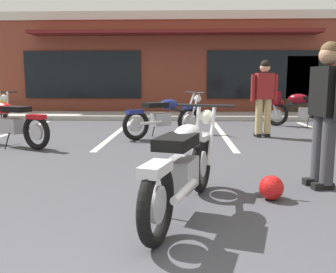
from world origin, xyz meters
The scene contains 12 objects.
ground_plane centered at (0.00, 3.50, 0.00)m, with size 80.00×80.00×0.00m, color #3D3D42.
sidewalk_kerb centered at (0.00, 10.75, 0.07)m, with size 22.00×1.80×0.14m, color #A8A59E.
brick_storefront_building centered at (0.00, 14.97, 1.85)m, with size 16.73×6.69×3.69m.
painted_stall_lines centered at (0.00, 7.15, 0.00)m, with size 7.65×4.80×0.01m.
motorcycle_foreground_classic centered at (0.32, 1.85, 0.46)m, with size 0.92×2.06×0.98m.
motorcycle_red_sportbike centered at (3.44, 8.45, 0.53)m, with size 1.89×1.31×0.98m.
motorcycle_black_cruiser centered at (-2.98, 5.30, 0.46)m, with size 1.94×1.21×0.98m.
motorcycle_silver_naked centered at (-4.53, 8.14, 0.46)m, with size 1.35×1.87×0.98m.
motorcycle_blue_standard centered at (-0.08, 6.57, 0.46)m, with size 1.76×1.53×0.98m.
person_in_black_shirt centered at (2.09, 6.65, 0.95)m, with size 0.61×0.32×1.68m.
person_by_back_row centered at (1.94, 2.76, 0.95)m, with size 0.33×0.61×1.68m.
helmet_on_pavement centered at (1.24, 2.27, 0.13)m, with size 0.26×0.26×0.26m.
Camera 1 is at (0.30, -1.52, 1.24)m, focal length 39.53 mm.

